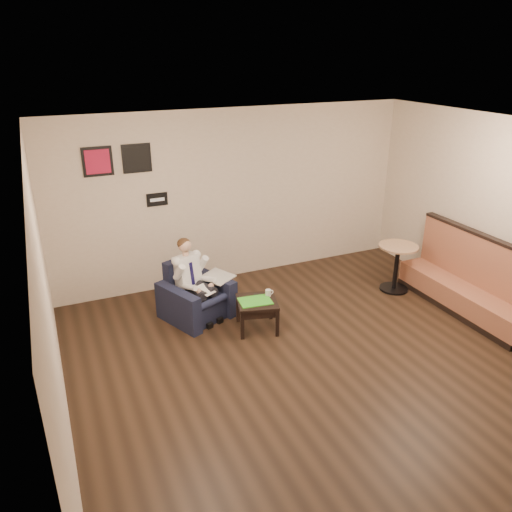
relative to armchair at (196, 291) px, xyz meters
name	(u,v)px	position (x,y,z in m)	size (l,w,h in m)	color
ground	(329,368)	(1.09, -1.87, -0.41)	(6.00, 6.00, 0.00)	black
wall_back	(236,196)	(1.09, 1.13, 0.99)	(6.00, 0.02, 2.80)	beige
wall_left	(50,318)	(-1.91, -1.87, 0.99)	(0.02, 6.00, 2.80)	beige
ceiling	(344,137)	(1.09, -1.87, 2.39)	(6.00, 6.00, 0.02)	white
seating_sign	(157,199)	(-0.21, 1.11, 1.09)	(0.32, 0.02, 0.20)	black
art_print_left	(98,162)	(-1.01, 1.11, 1.74)	(0.42, 0.03, 0.42)	#BA163C
art_print_right	(137,158)	(-0.46, 1.11, 1.74)	(0.42, 0.03, 0.42)	black
armchair	(196,291)	(0.00, 0.00, 0.00)	(0.84, 0.84, 0.81)	black
seated_man	(201,284)	(0.04, -0.10, 0.15)	(0.53, 0.80, 1.11)	white
lap_papers	(205,290)	(0.08, -0.18, 0.09)	(0.19, 0.27, 0.01)	white
newspaper	(218,277)	(0.35, 0.05, 0.15)	(0.35, 0.44, 0.01)	silver
side_table	(257,315)	(0.66, -0.66, -0.19)	(0.53, 0.53, 0.44)	black
green_folder	(255,301)	(0.63, -0.67, 0.04)	(0.44, 0.31, 0.01)	green
coffee_mug	(268,293)	(0.86, -0.60, 0.08)	(0.08, 0.08, 0.09)	white
smartphone	(259,295)	(0.75, -0.53, 0.03)	(0.14, 0.07, 0.01)	black
banquette	(466,275)	(3.68, -1.41, 0.17)	(0.54, 2.25, 1.15)	#945339
cafe_table	(396,268)	(3.19, -0.46, -0.02)	(0.62, 0.62, 0.77)	#A47B59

